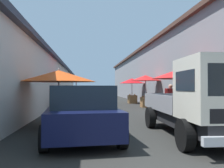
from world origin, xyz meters
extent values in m
plane|color=#282826|center=(13.50, 0.00, 0.00)|extent=(90.00, 90.00, 0.00)
cube|color=beige|center=(15.75, 7.21, 1.72)|extent=(49.50, 7.00, 3.43)
cube|color=#383D4C|center=(15.75, 7.21, 3.55)|extent=(49.80, 7.50, 0.24)
cube|color=gray|center=(15.75, -7.21, 2.46)|extent=(49.50, 7.00, 4.92)
cube|color=#4C3328|center=(15.75, -7.21, 5.04)|extent=(49.80, 7.50, 0.24)
cylinder|color=#9E9EA3|center=(13.90, 2.13, 1.07)|extent=(0.06, 0.06, 2.15)
cone|color=red|center=(13.90, 2.13, 1.98)|extent=(2.43, 2.43, 0.35)
sphere|color=#9E9EA3|center=(13.90, 2.13, 2.19)|extent=(0.07, 0.07, 0.07)
cube|color=brown|center=(13.67, 2.22, 0.40)|extent=(0.93, 0.75, 0.80)
sphere|color=orange|center=(13.52, 2.11, 0.85)|extent=(0.09, 0.09, 0.09)
sphere|color=orange|center=(13.80, 2.28, 0.85)|extent=(0.09, 0.09, 0.09)
sphere|color=orange|center=(13.50, 2.34, 0.85)|extent=(0.09, 0.09, 0.09)
sphere|color=orange|center=(13.54, 2.36, 0.85)|extent=(0.09, 0.09, 0.09)
cylinder|color=#9E9EA3|center=(14.48, -2.73, 1.14)|extent=(0.06, 0.06, 2.28)
cone|color=red|center=(14.48, -2.73, 2.09)|extent=(2.18, 2.18, 0.39)
sphere|color=#9E9EA3|center=(14.48, -2.73, 2.32)|extent=(0.07, 0.07, 0.07)
cube|color=olive|center=(14.51, -2.81, 0.36)|extent=(0.81, 0.77, 0.71)
sphere|color=orange|center=(14.35, -2.94, 0.76)|extent=(0.09, 0.09, 0.09)
sphere|color=orange|center=(14.57, -2.96, 0.76)|extent=(0.09, 0.09, 0.09)
sphere|color=orange|center=(14.37, -2.93, 0.76)|extent=(0.09, 0.09, 0.09)
sphere|color=orange|center=(14.42, -2.66, 0.81)|extent=(0.09, 0.09, 0.09)
sphere|color=orange|center=(14.69, -2.58, 0.76)|extent=(0.09, 0.09, 0.09)
sphere|color=orange|center=(14.73, -2.80, 0.76)|extent=(0.09, 0.09, 0.09)
cylinder|color=#9E9EA3|center=(18.80, -2.60, 1.11)|extent=(0.06, 0.06, 2.23)
cone|color=red|center=(18.80, -2.60, 2.00)|extent=(2.27, 2.27, 0.45)
sphere|color=#9E9EA3|center=(18.80, -2.60, 2.27)|extent=(0.07, 0.07, 0.07)
cube|color=brown|center=(18.74, -2.62, 0.36)|extent=(0.93, 0.71, 0.72)
sphere|color=orange|center=(18.75, -2.86, 0.76)|extent=(0.09, 0.09, 0.09)
sphere|color=orange|center=(18.59, -2.57, 0.82)|extent=(0.09, 0.09, 0.09)
sphere|color=orange|center=(18.97, -2.41, 0.76)|extent=(0.09, 0.09, 0.09)
sphere|color=orange|center=(18.77, -2.40, 0.76)|extent=(0.09, 0.09, 0.09)
sphere|color=orange|center=(18.58, -2.78, 0.76)|extent=(0.09, 0.09, 0.09)
cylinder|color=#9E9EA3|center=(8.25, -2.74, 1.13)|extent=(0.06, 0.06, 2.26)
cone|color=red|center=(8.25, -2.74, 2.03)|extent=(2.53, 2.53, 0.45)
sphere|color=#9E9EA3|center=(8.25, -2.74, 2.30)|extent=(0.07, 0.07, 0.07)
cube|color=olive|center=(8.07, -2.98, 0.35)|extent=(0.84, 0.63, 0.71)
sphere|color=orange|center=(7.81, -3.12, 0.75)|extent=(0.09, 0.09, 0.09)
sphere|color=orange|center=(7.84, -2.97, 0.75)|extent=(0.09, 0.09, 0.09)
sphere|color=orange|center=(7.99, -3.08, 0.75)|extent=(0.09, 0.09, 0.09)
cylinder|color=#9E9EA3|center=(7.13, 2.50, 1.03)|extent=(0.06, 0.06, 2.06)
cone|color=#D84C14|center=(7.13, 2.50, 1.84)|extent=(2.83, 2.83, 0.44)
sphere|color=#9E9EA3|center=(7.13, 2.50, 2.10)|extent=(0.07, 0.07, 0.07)
cube|color=brown|center=(6.92, 2.31, 0.35)|extent=(0.85, 0.77, 0.70)
sphere|color=orange|center=(7.09, 2.36, 0.75)|extent=(0.09, 0.09, 0.09)
sphere|color=orange|center=(6.84, 2.35, 0.75)|extent=(0.09, 0.09, 0.09)
sphere|color=orange|center=(6.90, 2.13, 0.80)|extent=(0.09, 0.09, 0.09)
sphere|color=orange|center=(6.65, 2.33, 0.75)|extent=(0.09, 0.09, 0.09)
sphere|color=orange|center=(6.69, 2.19, 0.75)|extent=(0.09, 0.09, 0.09)
sphere|color=orange|center=(6.72, 2.26, 0.75)|extent=(0.09, 0.09, 0.09)
cube|color=#0F1438|center=(4.66, 1.60, 0.57)|extent=(4.02, 2.02, 0.64)
cube|color=#19232D|center=(4.51, 1.59, 1.17)|extent=(2.45, 1.69, 0.56)
cube|color=black|center=(6.56, 1.75, 0.35)|extent=(0.23, 1.65, 0.20)
cube|color=silver|center=(6.54, 2.34, 0.63)|extent=(0.08, 0.24, 0.14)
cube|color=silver|center=(6.63, 1.17, 0.63)|extent=(0.08, 0.24, 0.14)
cylinder|color=black|center=(5.91, 2.56, 0.30)|extent=(0.61, 0.25, 0.60)
cylinder|color=black|center=(6.05, 0.85, 0.30)|extent=(0.61, 0.25, 0.60)
cylinder|color=black|center=(3.27, 2.36, 0.30)|extent=(0.61, 0.25, 0.60)
cylinder|color=black|center=(3.40, 0.65, 0.30)|extent=(0.61, 0.25, 0.60)
cube|color=black|center=(4.64, -1.61, 0.50)|extent=(4.83, 1.58, 0.36)
cube|color=beige|center=(3.01, -1.57, 1.38)|extent=(1.58, 1.79, 1.40)
cube|color=#19232D|center=(3.01, -1.57, 1.55)|extent=(1.09, 1.80, 0.45)
cube|color=gray|center=(5.44, -2.45, 0.93)|extent=(3.16, 0.14, 0.50)
cube|color=gray|center=(5.48, -0.81, 0.93)|extent=(3.16, 0.14, 0.50)
cube|color=gray|center=(7.01, -1.67, 0.93)|extent=(0.10, 1.65, 0.50)
cylinder|color=black|center=(3.03, -0.70, 0.36)|extent=(0.73, 0.24, 0.72)
cylinder|color=black|center=(6.06, -2.52, 0.36)|extent=(0.73, 0.24, 0.72)
cylinder|color=black|center=(6.10, -0.77, 0.36)|extent=(0.73, 0.24, 0.72)
cylinder|color=navy|center=(9.75, -2.92, 0.39)|extent=(0.14, 0.14, 0.78)
cylinder|color=navy|center=(9.74, -2.76, 0.39)|extent=(0.14, 0.14, 0.78)
cube|color=#B73333|center=(9.75, -2.84, 1.07)|extent=(0.22, 0.46, 0.58)
sphere|color=tan|center=(9.75, -2.84, 1.47)|extent=(0.21, 0.21, 0.21)
cylinder|color=#B73333|center=(9.76, -3.12, 1.10)|extent=(0.08, 0.08, 0.52)
cylinder|color=#B73333|center=(9.73, -2.56, 1.10)|extent=(0.08, 0.08, 0.52)
cylinder|color=#665B4C|center=(16.70, 1.91, 0.39)|extent=(0.14, 0.14, 0.78)
cylinder|color=#665B4C|center=(16.58, 2.01, 0.39)|extent=(0.14, 0.14, 0.78)
cube|color=#33518C|center=(16.64, 1.96, 1.07)|extent=(0.48, 0.44, 0.58)
sphere|color=tan|center=(16.64, 1.96, 1.46)|extent=(0.21, 0.21, 0.21)
cylinder|color=#33518C|center=(16.85, 1.79, 1.10)|extent=(0.08, 0.08, 0.52)
cylinder|color=#33518C|center=(16.43, 2.14, 1.10)|extent=(0.08, 0.08, 0.52)
cylinder|color=black|center=(12.85, 1.83, 0.22)|extent=(0.45, 0.19, 0.44)
cylinder|color=black|center=(11.63, 1.53, 0.22)|extent=(0.45, 0.21, 0.44)
cube|color=silver|center=(12.19, 1.67, 0.27)|extent=(0.94, 0.48, 0.08)
ellipsoid|color=black|center=(11.90, 1.60, 0.64)|extent=(0.61, 0.38, 0.20)
cube|color=silver|center=(12.80, 1.82, 0.67)|extent=(0.21, 0.34, 0.56)
cylinder|color=silver|center=(12.73, 1.80, 0.77)|extent=(0.28, 0.12, 0.68)
cylinder|color=black|center=(12.65, 1.78, 1.12)|extent=(0.54, 0.16, 0.04)
camera|label=1|loc=(-1.98, 1.46, 1.40)|focal=37.97mm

